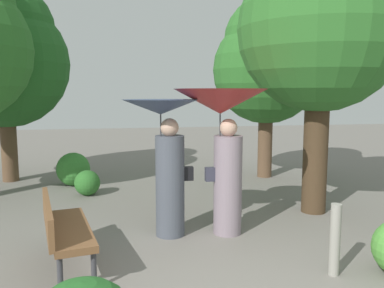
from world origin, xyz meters
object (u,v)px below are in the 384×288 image
person_right (223,126)px  park_bench (63,226)px  tree_near_right (267,61)px  tree_mid_right (321,13)px  person_left (166,148)px  path_marker_post (335,240)px  tree_near_left (4,54)px

person_right → park_bench: person_right is taller
tree_near_right → park_bench: bearing=-133.6°
tree_near_right → tree_mid_right: bearing=-94.6°
person_left → tree_mid_right: bearing=-76.0°
person_left → tree_mid_right: 3.45m
person_right → path_marker_post: size_ratio=2.55×
person_left → tree_near_right: size_ratio=0.46×
person_left → path_marker_post: person_left is taller
person_left → tree_near_left: size_ratio=0.43×
path_marker_post → person_right: bearing=120.1°
path_marker_post → person_left: bearing=136.2°
person_right → tree_near_left: 6.06m
park_bench → person_left: bearing=-68.7°
person_right → park_bench: bearing=110.0°
tree_near_left → path_marker_post: (4.87, -5.94, -2.54)m
path_marker_post → tree_near_right: bearing=77.2°
tree_mid_right → path_marker_post: tree_mid_right is taller
tree_near_right → tree_near_left: bearing=173.6°
person_left → tree_near_left: (-3.15, 4.29, 1.66)m
park_bench → tree_near_left: (-1.81, 5.15, 2.44)m
park_bench → path_marker_post: path_marker_post is taller
tree_near_right → tree_mid_right: (-0.24, -2.95, 0.54)m
tree_near_right → path_marker_post: (-1.20, -5.26, -2.41)m
path_marker_post → tree_near_left: bearing=129.4°
person_right → tree_near_right: tree_near_right is taller
path_marker_post → park_bench: bearing=165.6°
person_right → tree_near_right: (2.10, 3.70, 1.23)m
park_bench → path_marker_post: bearing=-115.8°
person_right → path_marker_post: (0.90, -1.56, -1.18)m
tree_mid_right → path_marker_post: (-0.96, -2.30, -2.95)m
park_bench → tree_near_left: bearing=8.1°
tree_near_left → tree_near_right: size_ratio=1.06×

